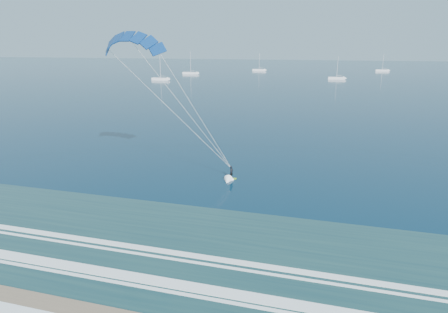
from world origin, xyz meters
The scene contains 6 objects.
kitesurfer_rig centered at (-9.20, 26.14, 9.41)m, with size 16.41×6.88×18.54m.
sailboat_0 centered at (-73.40, 158.47, 0.68)m, with size 8.44×2.40×11.51m.
sailboat_1 centered at (-74.53, 201.28, 0.69)m, with size 9.18×2.40×12.54m.
sailboat_2 centered at (-42.67, 241.34, 0.68)m, with size 8.39×2.40×11.36m.
sailboat_3 centered at (6.39, 186.59, 0.68)m, with size 7.85×2.40×11.01m.
sailboat_4 centered at (33.11, 258.26, 0.68)m, with size 8.04×2.40×11.03m.
Camera 1 is at (8.47, -16.82, 16.00)m, focal length 32.00 mm.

